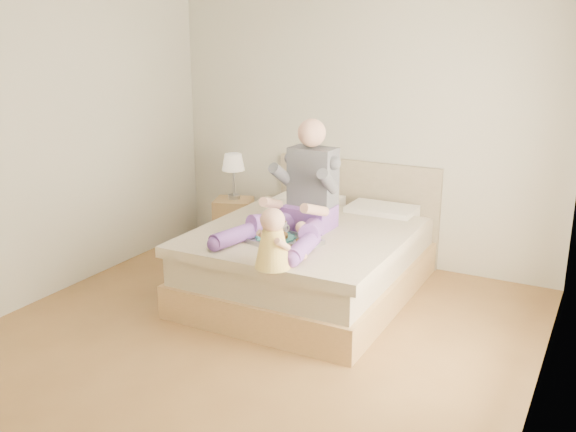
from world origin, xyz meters
The scene contains 7 objects.
room centered at (0.08, 0.01, 1.51)m, with size 4.02×4.22×2.71m.
bed centered at (0.00, 1.08, 0.32)m, with size 1.70×2.18×1.00m.
nightstand centered at (-1.35, 1.88, 0.24)m, with size 0.49×0.47×0.49m.
lamp centered at (-1.36, 1.91, 0.86)m, with size 0.24×0.24×0.49m.
adult centered at (-0.01, 0.84, 0.89)m, with size 0.82×1.16×0.96m.
tray centered at (0.02, 0.52, 0.64)m, with size 0.60×0.52×0.15m.
baby centered at (0.19, 0.02, 0.79)m, with size 0.34×0.39×0.44m.
Camera 1 is at (2.30, -3.76, 2.26)m, focal length 40.00 mm.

